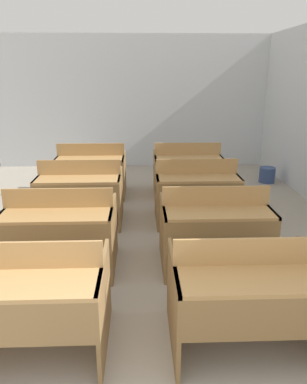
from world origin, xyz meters
TOP-DOWN VIEW (x-y plane):
  - wall_back at (0.00, 7.25)m, footprint 5.78×0.06m
  - bench_front_left at (-0.66, 1.46)m, footprint 1.08×0.84m
  - bench_front_right at (0.90, 1.46)m, footprint 1.08×0.84m
  - bench_second_left at (-0.67, 2.67)m, footprint 1.08×0.84m
  - bench_second_right at (0.90, 2.69)m, footprint 1.08×0.84m
  - bench_third_left at (-0.65, 3.94)m, footprint 1.08×0.84m
  - bench_third_right at (0.90, 3.93)m, footprint 1.08×0.84m
  - bench_back_left at (-0.65, 5.13)m, footprint 1.08×0.84m
  - bench_back_right at (0.92, 5.13)m, footprint 1.08×0.84m
  - wastepaper_bin at (2.51, 5.80)m, footprint 0.29×0.29m

SIDE VIEW (x-z plane):
  - wastepaper_bin at x=2.51m, z-range 0.00..0.28m
  - bench_front_left at x=-0.66m, z-range 0.01..0.89m
  - bench_front_right at x=0.90m, z-range 0.01..0.89m
  - bench_second_left at x=-0.67m, z-range 0.01..0.89m
  - bench_second_right at x=0.90m, z-range 0.01..0.89m
  - bench_third_left at x=-0.65m, z-range 0.01..0.89m
  - bench_third_right at x=0.90m, z-range 0.01..0.89m
  - bench_back_left at x=-0.65m, z-range 0.01..0.89m
  - bench_back_right at x=0.92m, z-range 0.01..0.89m
  - wall_back at x=0.00m, z-range 0.00..2.71m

